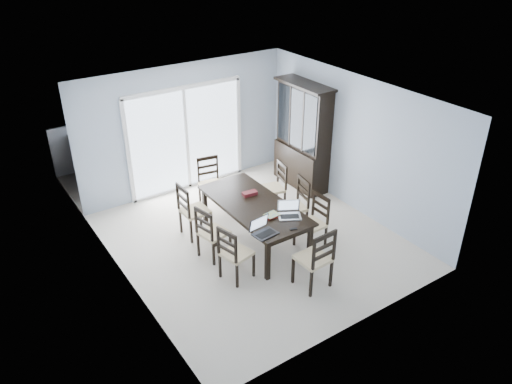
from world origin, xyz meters
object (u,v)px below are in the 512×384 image
chair_right_mid (298,199)px  chair_end_far (210,177)px  chair_left_mid (209,228)px  laptop_silver (290,214)px  dining_table (254,208)px  chair_left_near (232,249)px  chair_right_near (315,216)px  chair_left_far (189,206)px  laptop_dark (265,231)px  china_hutch (303,137)px  chair_right_far (277,181)px  hot_tub (122,157)px  cell_phone (294,229)px  game_box (250,193)px  chair_end_near (318,254)px

chair_right_mid → chair_end_far: chair_right_mid is taller
chair_left_mid → laptop_silver: 1.32m
dining_table → chair_left_near: (-0.88, -0.71, -0.09)m
chair_left_mid → chair_right_near: 1.80m
chair_left_far → laptop_dark: size_ratio=3.00×
china_hutch → chair_right_mid: 1.83m
dining_table → chair_right_mid: bearing=-5.8°
chair_right_far → hot_tub: size_ratio=0.63×
chair_left_near → cell_phone: chair_left_near is taller
china_hutch → chair_left_mid: 3.21m
chair_right_mid → chair_right_far: chair_right_mid is taller
game_box → china_hutch: bearing=26.4°
china_hutch → laptop_silver: bearing=-132.9°
chair_end_near → cell_phone: 0.60m
chair_right_mid → game_box: size_ratio=4.49×
laptop_silver → chair_right_far: bearing=90.9°
china_hutch → laptop_dark: (-2.40, -2.12, -0.26)m
chair_left_far → chair_left_mid: bearing=-3.7°
chair_left_mid → chair_left_far: chair_left_far is taller
chair_end_far → laptop_dark: size_ratio=2.91×
dining_table → chair_end_near: 1.59m
laptop_dark → cell_phone: laptop_dark is taller
chair_end_near → cell_phone: chair_end_near is taller
chair_right_near → laptop_dark: 1.20m
chair_left_near → china_hutch: bearing=110.4°
china_hutch → chair_right_far: size_ratio=1.98×
chair_right_far → laptop_silver: (-0.75, -1.38, 0.22)m
china_hutch → chair_right_near: (-1.24, -1.93, -0.48)m
chair_right_mid → cell_phone: 1.22m
laptop_silver → cell_phone: bearing=-88.2°
cell_phone → hot_tub: 4.80m
chair_left_mid → chair_right_far: 2.01m
chair_left_near → chair_left_far: 1.46m
china_hutch → cell_phone: 3.00m
china_hutch → chair_end_far: (-2.02, 0.30, -0.46)m
china_hutch → chair_right_far: china_hutch is taller
laptop_silver → cell_phone: 0.37m
chair_left_mid → chair_end_far: 1.80m
chair_right_near → chair_end_near: bearing=141.0°
chair_end_far → game_box: 1.27m
laptop_silver → game_box: size_ratio=1.73×
chair_end_near → chair_left_far: bearing=108.6°
dining_table → chair_right_far: size_ratio=1.98×
chair_right_mid → laptop_silver: size_ratio=2.60×
dining_table → hot_tub: size_ratio=1.24×
chair_left_mid → hot_tub: (-0.09, 3.69, -0.13)m
chair_left_mid → game_box: size_ratio=4.34×
chair_right_near → chair_right_mid: (0.08, 0.59, 0.02)m
chair_right_near → chair_left_far: bearing=47.7°
chair_left_near → hot_tub: size_ratio=0.62×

